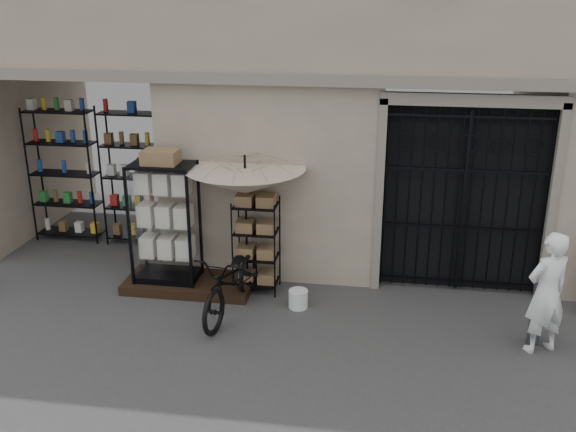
% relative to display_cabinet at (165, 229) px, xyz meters
% --- Properties ---
extents(ground, '(80.00, 80.00, 0.00)m').
position_rel_display_cabinet_xyz_m(ground, '(2.74, -1.53, -0.99)').
color(ground, black).
rests_on(ground, ground).
extents(shop_recess, '(3.00, 1.70, 3.00)m').
position_rel_display_cabinet_xyz_m(shop_recess, '(-1.76, 1.27, 0.51)').
color(shop_recess, black).
rests_on(shop_recess, ground).
extents(shop_shelving, '(2.70, 0.50, 2.50)m').
position_rel_display_cabinet_xyz_m(shop_shelving, '(-1.81, 1.77, 0.26)').
color(shop_shelving, black).
rests_on(shop_shelving, ground).
extents(iron_gate, '(2.50, 0.21, 3.00)m').
position_rel_display_cabinet_xyz_m(iron_gate, '(4.49, 0.75, 0.51)').
color(iron_gate, black).
rests_on(iron_gate, ground).
extents(step_platform, '(2.00, 0.90, 0.15)m').
position_rel_display_cabinet_xyz_m(step_platform, '(0.34, 0.02, -0.92)').
color(step_platform, black).
rests_on(step_platform, ground).
extents(display_cabinet, '(1.08, 0.87, 2.03)m').
position_rel_display_cabinet_xyz_m(display_cabinet, '(0.00, 0.00, 0.00)').
color(display_cabinet, black).
rests_on(display_cabinet, step_platform).
extents(wire_rack, '(0.78, 0.68, 1.49)m').
position_rel_display_cabinet_xyz_m(wire_rack, '(1.40, 0.13, -0.26)').
color(wire_rack, black).
rests_on(wire_rack, ground).
extents(market_umbrella, '(1.74, 1.77, 2.60)m').
position_rel_display_cabinet_xyz_m(market_umbrella, '(1.24, 0.18, 0.88)').
color(market_umbrella, black).
rests_on(market_umbrella, ground).
extents(white_bucket, '(0.30, 0.30, 0.28)m').
position_rel_display_cabinet_xyz_m(white_bucket, '(2.13, -0.37, -0.85)').
color(white_bucket, silver).
rests_on(white_bucket, ground).
extents(bicycle, '(0.83, 1.11, 1.94)m').
position_rel_display_cabinet_xyz_m(bicycle, '(1.21, -0.67, -0.99)').
color(bicycle, black).
rests_on(bicycle, ground).
extents(steel_bollard, '(0.20, 0.20, 0.88)m').
position_rel_display_cabinet_xyz_m(steel_bollard, '(5.37, -0.90, -0.55)').
color(steel_bollard, '#555963').
rests_on(steel_bollard, ground).
extents(shopkeeper, '(1.30, 1.75, 0.40)m').
position_rel_display_cabinet_xyz_m(shopkeeper, '(5.41, -1.06, -0.99)').
color(shopkeeper, white).
rests_on(shopkeeper, ground).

